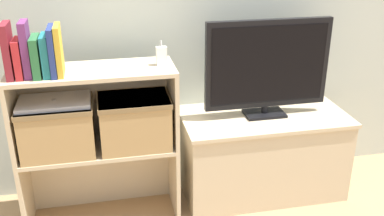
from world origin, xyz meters
TOP-DOWN VIEW (x-y plane):
  - tv_stand at (0.43, 0.22)m, footprint 0.92×0.47m
  - tv at (0.43, 0.22)m, footprint 0.68×0.14m
  - bookshelf_lower_tier at (-0.48, 0.20)m, footprint 0.79×0.30m
  - bookshelf_upper_tier at (-0.48, 0.20)m, footprint 0.79×0.30m
  - book_maroon at (-0.83, 0.10)m, footprint 0.03×0.14m
  - book_crimson at (-0.79, 0.10)m, footprint 0.03×0.13m
  - book_plum at (-0.76, 0.10)m, footprint 0.03×0.12m
  - book_forest at (-0.72, 0.10)m, footprint 0.03×0.15m
  - book_teal at (-0.68, 0.10)m, footprint 0.03×0.14m
  - book_navy at (-0.64, 0.10)m, footprint 0.03×0.16m
  - book_mustard at (-0.62, 0.10)m, footprint 0.02×0.15m
  - baby_monitor at (-0.15, 0.15)m, footprint 0.05×0.03m
  - storage_basket_left at (-0.67, 0.13)m, footprint 0.35×0.27m
  - storage_basket_right at (-0.30, 0.13)m, footprint 0.35×0.27m
  - laptop at (-0.67, 0.13)m, footprint 0.34×0.21m

SIDE VIEW (x-z plane):
  - tv_stand at x=0.43m, z-range 0.00..0.48m
  - bookshelf_lower_tier at x=-0.48m, z-range 0.06..0.48m
  - storage_basket_left at x=-0.67m, z-range 0.43..0.69m
  - storage_basket_right at x=-0.30m, z-range 0.43..0.69m
  - bookshelf_upper_tier at x=-0.48m, z-range 0.48..0.89m
  - laptop at x=-0.67m, z-range 0.68..0.70m
  - tv at x=0.43m, z-range 0.50..1.03m
  - baby_monitor at x=-0.15m, z-range 0.82..0.94m
  - book_crimson at x=-0.79m, z-range 0.83..1.00m
  - book_forest at x=-0.72m, z-range 0.83..1.01m
  - book_teal at x=-0.68m, z-range 0.83..1.02m
  - book_navy at x=-0.64m, z-range 0.83..1.05m
  - book_mustard at x=-0.62m, z-range 0.83..1.06m
  - book_maroon at x=-0.83m, z-range 0.83..1.08m
  - book_plum at x=-0.76m, z-range 0.83..1.08m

